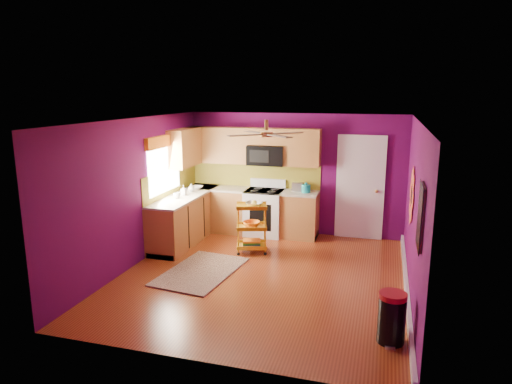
% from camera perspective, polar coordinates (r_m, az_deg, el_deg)
% --- Properties ---
extents(ground, '(5.00, 5.00, 0.00)m').
position_cam_1_polar(ground, '(7.52, 0.83, -10.47)').
color(ground, maroon).
rests_on(ground, ground).
extents(room_envelope, '(4.54, 5.04, 2.52)m').
position_cam_1_polar(room_envelope, '(7.04, 1.08, 1.85)').
color(room_envelope, '#590A4E').
rests_on(room_envelope, ground).
extents(lower_cabinets, '(2.81, 2.31, 0.94)m').
position_cam_1_polar(lower_cabinets, '(9.40, -4.19, -2.96)').
color(lower_cabinets, brown).
rests_on(lower_cabinets, ground).
extents(electric_range, '(0.76, 0.66, 1.13)m').
position_cam_1_polar(electric_range, '(9.48, 1.07, -2.48)').
color(electric_range, white).
rests_on(electric_range, ground).
extents(upper_cabinetry, '(2.80, 2.30, 1.26)m').
position_cam_1_polar(upper_cabinetry, '(9.43, -2.98, 5.57)').
color(upper_cabinetry, brown).
rests_on(upper_cabinetry, ground).
extents(left_window, '(0.08, 1.35, 1.08)m').
position_cam_1_polar(left_window, '(8.80, -11.41, 4.43)').
color(left_window, white).
rests_on(left_window, ground).
extents(panel_door, '(0.95, 0.11, 2.15)m').
position_cam_1_polar(panel_door, '(9.36, 12.88, 0.41)').
color(panel_door, white).
rests_on(panel_door, ground).
extents(right_wall_art, '(0.04, 2.74, 1.04)m').
position_cam_1_polar(right_wall_art, '(6.53, 19.28, -1.39)').
color(right_wall_art, black).
rests_on(right_wall_art, ground).
extents(ceiling_fan, '(1.01, 1.01, 0.26)m').
position_cam_1_polar(ceiling_fan, '(7.15, 1.31, 7.34)').
color(ceiling_fan, '#BF8C3F').
rests_on(ceiling_fan, ground).
extents(shag_rug, '(1.21, 1.78, 0.02)m').
position_cam_1_polar(shag_rug, '(7.72, -6.89, -9.82)').
color(shag_rug, black).
rests_on(shag_rug, ground).
extents(rolling_cart, '(0.64, 0.54, 1.00)m').
position_cam_1_polar(rolling_cart, '(8.41, -0.49, -4.23)').
color(rolling_cart, gold).
rests_on(rolling_cart, ground).
extents(trash_can, '(0.36, 0.38, 0.63)m').
position_cam_1_polar(trash_can, '(5.82, 16.59, -14.82)').
color(trash_can, black).
rests_on(trash_can, ground).
extents(teal_kettle, '(0.18, 0.18, 0.21)m').
position_cam_1_polar(teal_kettle, '(9.21, 6.27, 0.45)').
color(teal_kettle, teal).
rests_on(teal_kettle, lower_cabinets).
extents(toaster, '(0.22, 0.15, 0.18)m').
position_cam_1_polar(toaster, '(9.32, 5.24, 0.66)').
color(toaster, beige).
rests_on(toaster, lower_cabinets).
extents(soap_bottle_a, '(0.09, 0.09, 0.20)m').
position_cam_1_polar(soap_bottle_a, '(9.03, -9.05, 0.22)').
color(soap_bottle_a, '#EA3F72').
rests_on(soap_bottle_a, lower_cabinets).
extents(soap_bottle_b, '(0.13, 0.13, 0.17)m').
position_cam_1_polar(soap_bottle_b, '(9.30, -8.10, 0.52)').
color(soap_bottle_b, white).
rests_on(soap_bottle_b, lower_cabinets).
extents(counter_dish, '(0.25, 0.25, 0.06)m').
position_cam_1_polar(counter_dish, '(9.58, -7.42, 0.56)').
color(counter_dish, white).
rests_on(counter_dish, lower_cabinets).
extents(counter_cup, '(0.13, 0.13, 0.10)m').
position_cam_1_polar(counter_cup, '(8.80, -9.86, -0.44)').
color(counter_cup, white).
rests_on(counter_cup, lower_cabinets).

